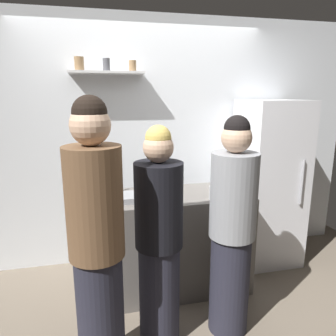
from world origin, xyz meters
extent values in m
plane|color=#726656|center=(0.00, 0.00, 0.00)|extent=(5.28, 5.28, 0.00)
cube|color=white|center=(0.00, 1.25, 1.30)|extent=(4.80, 0.10, 2.60)
cube|color=silver|center=(-0.36, 1.09, 2.01)|extent=(0.71, 0.22, 0.02)
cylinder|color=olive|center=(-0.60, 1.09, 2.09)|extent=(0.09, 0.09, 0.13)
cylinder|color=#4C4C51|center=(-0.36, 1.09, 2.08)|extent=(0.07, 0.07, 0.12)
cylinder|color=olive|center=(-0.11, 1.09, 2.08)|extent=(0.07, 0.07, 0.10)
cube|color=white|center=(1.31, 0.85, 0.88)|extent=(0.61, 0.62, 1.76)
cylinder|color=#99999E|center=(1.48, 0.52, 0.97)|extent=(0.02, 0.02, 0.45)
cube|color=#66605B|center=(0.12, 0.54, 0.46)|extent=(1.48, 0.62, 0.93)
cube|color=gray|center=(-0.29, 0.48, 0.95)|extent=(0.34, 0.24, 0.05)
cylinder|color=#B2B2B7|center=(0.49, 0.34, 0.98)|extent=(0.10, 0.10, 0.12)
cylinder|color=silver|center=(0.48, 0.33, 1.04)|extent=(0.02, 0.02, 0.16)
cylinder|color=silver|center=(0.49, 0.34, 1.04)|extent=(0.02, 0.02, 0.15)
cylinder|color=silver|center=(0.49, 0.31, 1.05)|extent=(0.03, 0.01, 0.17)
cylinder|color=silver|center=(0.49, 0.34, 1.05)|extent=(0.03, 0.03, 0.17)
cylinder|color=#472814|center=(0.05, 0.63, 1.02)|extent=(0.07, 0.07, 0.19)
cylinder|color=#472814|center=(0.05, 0.63, 1.17)|extent=(0.03, 0.03, 0.10)
cylinder|color=maroon|center=(0.05, 0.63, 1.22)|extent=(0.03, 0.03, 0.02)
cylinder|color=black|center=(-0.45, 0.65, 1.03)|extent=(0.06, 0.06, 0.21)
cylinder|color=black|center=(-0.45, 0.65, 1.18)|extent=(0.03, 0.03, 0.09)
cylinder|color=gold|center=(-0.45, 0.65, 1.23)|extent=(0.03, 0.03, 0.02)
cylinder|color=silver|center=(0.63, 0.53, 1.02)|extent=(0.09, 0.09, 0.20)
cylinder|color=silver|center=(0.63, 0.53, 1.14)|extent=(0.05, 0.05, 0.03)
cylinder|color=yellow|center=(0.63, 0.53, 1.16)|extent=(0.06, 0.06, 0.02)
cylinder|color=#262633|center=(-0.51, -0.29, 0.43)|extent=(0.30, 0.30, 0.85)
cylinder|color=brown|center=(-0.51, -0.29, 1.19)|extent=(0.34, 0.34, 0.68)
sphere|color=#D8AD8C|center=(-0.51, -0.29, 1.64)|extent=(0.23, 0.23, 0.23)
sphere|color=black|center=(-0.51, -0.29, 1.71)|extent=(0.20, 0.20, 0.20)
cylinder|color=#262633|center=(0.46, -0.10, 0.39)|extent=(0.30, 0.30, 0.79)
cylinder|color=gray|center=(0.46, -0.10, 1.10)|extent=(0.34, 0.34, 0.62)
sphere|color=#D8AD8C|center=(0.46, -0.10, 1.52)|extent=(0.21, 0.21, 0.21)
sphere|color=black|center=(0.46, -0.10, 1.58)|extent=(0.18, 0.18, 0.18)
cylinder|color=#262633|center=(-0.09, -0.08, 0.38)|extent=(0.30, 0.30, 0.76)
cylinder|color=black|center=(-0.09, -0.08, 1.06)|extent=(0.34, 0.34, 0.60)
sphere|color=#D8AD8C|center=(-0.09, -0.08, 1.47)|extent=(0.21, 0.21, 0.21)
sphere|color=#D8B759|center=(-0.09, -0.08, 1.53)|extent=(0.18, 0.18, 0.18)
camera|label=1|loc=(-0.48, -2.10, 1.81)|focal=33.73mm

